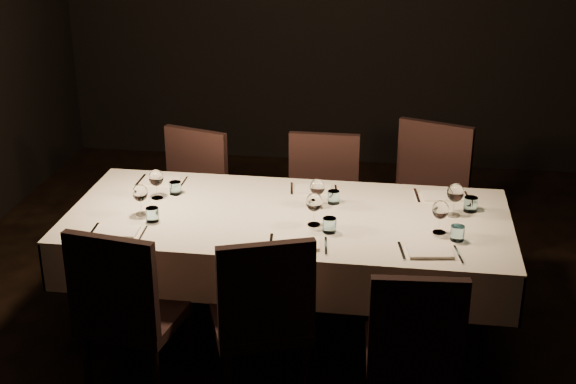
# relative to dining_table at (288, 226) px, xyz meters

# --- Properties ---
(room) EXTENTS (5.01, 6.01, 3.01)m
(room) POSITION_rel_dining_table_xyz_m (0.00, 0.00, 0.81)
(room) COLOR black
(room) RESTS_ON ground
(dining_table) EXTENTS (2.52, 1.12, 0.76)m
(dining_table) POSITION_rel_dining_table_xyz_m (0.00, 0.00, 0.00)
(dining_table) COLOR black
(dining_table) RESTS_ON ground
(chair_near_left) EXTENTS (0.55, 0.55, 0.99)m
(chair_near_left) POSITION_rel_dining_table_xyz_m (-0.71, -0.78, -0.14)
(chair_near_left) COLOR black
(chair_near_left) RESTS_ON ground
(place_setting_near_left) EXTENTS (0.33, 0.41, 0.18)m
(place_setting_near_left) POSITION_rel_dining_table_xyz_m (-0.82, -0.22, 0.15)
(place_setting_near_left) COLOR silver
(place_setting_near_left) RESTS_ON dining_table
(chair_near_center) EXTENTS (0.61, 0.61, 0.99)m
(chair_near_center) POSITION_rel_dining_table_xyz_m (-0.02, -0.73, -0.15)
(chair_near_center) COLOR black
(chair_near_center) RESTS_ON ground
(place_setting_near_center) EXTENTS (0.35, 0.41, 0.19)m
(place_setting_near_center) POSITION_rel_dining_table_xyz_m (0.17, -0.22, 0.15)
(place_setting_near_center) COLOR silver
(place_setting_near_center) RESTS_ON dining_table
(chair_near_right) EXTENTS (0.48, 0.48, 0.92)m
(chair_near_right) POSITION_rel_dining_table_xyz_m (0.73, -0.85, -0.18)
(chair_near_right) COLOR black
(chair_near_right) RESTS_ON ground
(place_setting_near_right) EXTENTS (0.35, 0.41, 0.19)m
(place_setting_near_right) POSITION_rel_dining_table_xyz_m (0.85, -0.22, 0.15)
(place_setting_near_right) COLOR silver
(place_setting_near_right) RESTS_ON dining_table
(chair_far_left) EXTENTS (0.58, 0.58, 0.97)m
(chair_far_left) POSITION_rel_dining_table_xyz_m (-0.79, 0.72, -0.16)
(chair_far_left) COLOR black
(chair_far_left) RESTS_ON ground
(place_setting_far_left) EXTENTS (0.32, 0.40, 0.18)m
(place_setting_far_left) POSITION_rel_dining_table_xyz_m (-0.80, 0.22, 0.15)
(place_setting_far_left) COLOR silver
(place_setting_far_left) RESTS_ON dining_table
(chair_far_center) EXTENTS (0.47, 0.47, 0.98)m
(chair_far_center) POSITION_rel_dining_table_xyz_m (0.12, 0.73, -0.15)
(chair_far_center) COLOR black
(chair_far_center) RESTS_ON ground
(place_setting_far_center) EXTENTS (0.33, 0.40, 0.18)m
(place_setting_far_center) POSITION_rel_dining_table_xyz_m (0.16, 0.22, 0.14)
(place_setting_far_center) COLOR silver
(place_setting_far_center) RESTS_ON dining_table
(chair_far_right) EXTENTS (0.64, 0.64, 1.05)m
(chair_far_right) POSITION_rel_dining_table_xyz_m (0.80, 0.83, -0.12)
(chair_far_right) COLOR black
(chair_far_right) RESTS_ON ground
(place_setting_far_right) EXTENTS (0.36, 0.42, 0.20)m
(place_setting_far_right) POSITION_rel_dining_table_xyz_m (0.94, 0.22, 0.15)
(place_setting_far_right) COLOR silver
(place_setting_far_right) RESTS_ON dining_table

